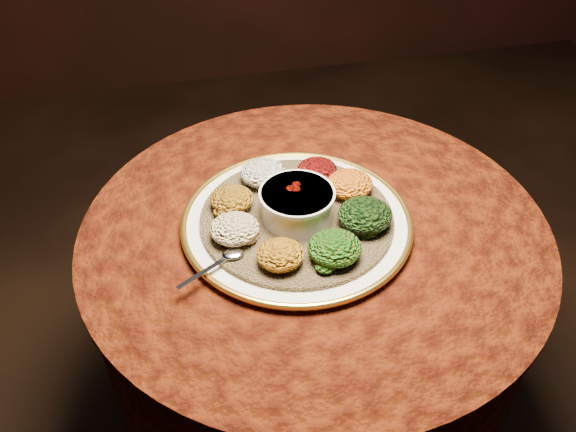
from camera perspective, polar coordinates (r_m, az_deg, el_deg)
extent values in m
plane|color=black|center=(1.88, 1.76, -17.93)|extent=(4.00, 4.00, 0.00)
cylinder|color=black|center=(1.86, 1.78, -17.61)|extent=(0.44, 0.44, 0.04)
cylinder|color=black|center=(1.60, 2.02, -11.62)|extent=(0.12, 0.12, 0.68)
cylinder|color=black|center=(1.33, 2.38, -2.16)|extent=(0.80, 0.80, 0.04)
cylinder|color=#441405|center=(1.43, 2.22, -6.39)|extent=(0.93, 0.93, 0.34)
cylinder|color=#441405|center=(1.31, 2.41, -1.30)|extent=(0.96, 0.96, 0.01)
cylinder|color=white|center=(1.30, 0.78, -0.68)|extent=(0.53, 0.53, 0.02)
torus|color=gold|center=(1.30, 0.78, -0.45)|extent=(0.47, 0.47, 0.01)
cylinder|color=olive|center=(1.29, 0.79, -0.22)|extent=(0.47, 0.47, 0.01)
cylinder|color=silver|center=(1.27, 0.80, 1.02)|extent=(0.14, 0.14, 0.06)
cylinder|color=silver|center=(1.25, 0.81, 2.00)|extent=(0.15, 0.15, 0.01)
cylinder|color=#560804|center=(1.26, 0.81, 1.68)|extent=(0.12, 0.12, 0.01)
ellipsoid|color=silver|center=(1.21, -4.90, -3.36)|extent=(0.04, 0.03, 0.01)
cube|color=silver|center=(1.18, -7.54, -4.99)|extent=(0.11, 0.07, 0.00)
ellipsoid|color=white|center=(1.36, -2.24, 3.85)|extent=(0.10, 0.09, 0.05)
ellipsoid|color=black|center=(1.38, 2.60, 4.10)|extent=(0.09, 0.08, 0.04)
ellipsoid|color=#BA7C0F|center=(1.34, 5.54, 2.84)|extent=(0.10, 0.09, 0.05)
ellipsoid|color=black|center=(1.26, 6.84, 0.09)|extent=(0.11, 0.10, 0.05)
ellipsoid|color=#8D3009|center=(1.19, 4.17, -2.84)|extent=(0.10, 0.10, 0.05)
ellipsoid|color=#AA710F|center=(1.18, -0.68, -3.46)|extent=(0.09, 0.08, 0.04)
ellipsoid|color=maroon|center=(1.23, -4.76, -1.14)|extent=(0.10, 0.09, 0.05)
ellipsoid|color=#905F11|center=(1.30, -5.02, 1.52)|extent=(0.09, 0.08, 0.04)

